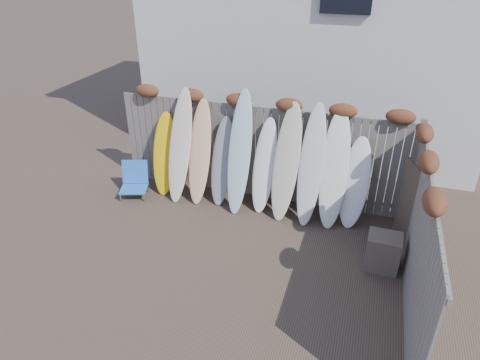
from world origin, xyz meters
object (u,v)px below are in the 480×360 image
(lattice_panel, at_px, (412,213))
(surfboard_0, at_px, (165,154))
(beach_chair, at_px, (135,180))
(wooden_crate, at_px, (383,252))

(lattice_panel, xyz_separation_m, surfboard_0, (-4.94, 0.69, 0.07))
(beach_chair, bearing_deg, lattice_panel, -3.23)
(lattice_panel, bearing_deg, surfboard_0, 152.04)
(wooden_crate, xyz_separation_m, surfboard_0, (-4.57, 1.25, 0.55))
(beach_chair, relative_size, surfboard_0, 0.41)
(beach_chair, xyz_separation_m, wooden_crate, (5.14, -0.87, -0.03))
(beach_chair, height_order, surfboard_0, surfboard_0)
(wooden_crate, distance_m, surfboard_0, 4.77)
(beach_chair, xyz_separation_m, surfboard_0, (0.57, 0.38, 0.53))
(wooden_crate, relative_size, surfboard_0, 0.35)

